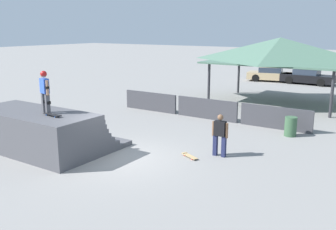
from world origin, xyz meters
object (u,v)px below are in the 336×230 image
at_px(trash_bin, 291,127).
at_px(bystander_walking, 220,133).
at_px(skateboard_on_deck, 53,115).
at_px(skateboard_on_ground, 189,156).
at_px(parked_car_black, 307,77).
at_px(parked_car_tan, 272,74).
at_px(skater_on_deck, 45,89).

bearing_deg(trash_bin, bystander_walking, -108.98).
distance_m(skateboard_on_deck, bystander_walking, 6.03).
relative_size(skateboard_on_deck, skateboard_on_ground, 1.07).
height_order(skateboard_on_ground, parked_car_black, parked_car_black).
bearing_deg(parked_car_tan, trash_bin, -79.47).
xyz_separation_m(skateboard_on_deck, skateboard_on_ground, (4.04, 2.72, -1.55)).
bearing_deg(parked_car_black, skater_on_deck, -95.75).
distance_m(trash_bin, parked_car_black, 17.01).
xyz_separation_m(skateboard_on_deck, parked_car_black, (2.98, 24.27, -1.01)).
height_order(parked_car_tan, parked_car_black, same).
bearing_deg(bystander_walking, skateboard_on_ground, 40.08).
xyz_separation_m(bystander_walking, skateboard_on_ground, (-0.85, -0.74, -0.82)).
bearing_deg(skateboard_on_ground, skateboard_on_deck, 59.28).
xyz_separation_m(trash_bin, parked_car_black, (-3.32, 16.69, 0.18)).
bearing_deg(skateboard_on_deck, parked_car_black, 88.03).
relative_size(skater_on_deck, parked_car_black, 0.36).
height_order(bystander_walking, trash_bin, bystander_walking).
bearing_deg(bystander_walking, trash_bin, -109.95).
bearing_deg(skateboard_on_deck, bystander_walking, 40.35).
distance_m(skater_on_deck, trash_bin, 10.30).
bearing_deg(skateboard_on_ground, trash_bin, -89.69).
bearing_deg(trash_bin, skater_on_deck, -133.01).
height_order(skateboard_on_deck, bystander_walking, skateboard_on_deck).
xyz_separation_m(skateboard_on_ground, parked_car_tan, (-4.15, 21.55, 0.54)).
bearing_deg(bystander_walking, parked_car_black, -85.74).
xyz_separation_m(skateboard_on_deck, bystander_walking, (4.89, 3.46, -0.73)).
bearing_deg(trash_bin, parked_car_black, 101.26).
distance_m(parked_car_tan, parked_car_black, 3.09).
distance_m(skateboard_on_deck, parked_car_black, 24.47).
bearing_deg(parked_car_black, trash_bin, -76.06).
bearing_deg(skater_on_deck, skateboard_on_deck, -2.16).
distance_m(skateboard_on_deck, trash_bin, 9.93).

